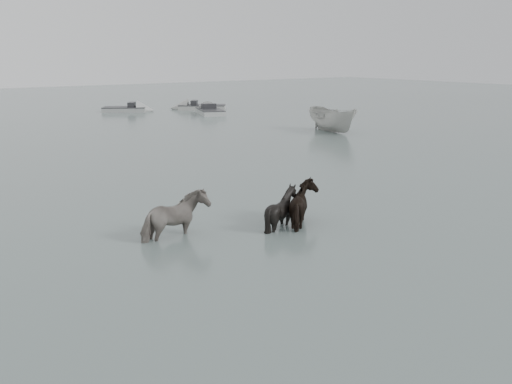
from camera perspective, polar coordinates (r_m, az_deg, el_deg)
ground at (r=14.83m, az=4.66°, el=-4.15°), size 140.00×140.00×0.00m
pony_pinto at (r=14.43m, az=-8.18°, el=-1.60°), size 1.92×1.12×1.52m
pony_dark at (r=15.51m, az=5.07°, el=-0.54°), size 1.63×1.76×1.46m
pony_black at (r=15.23m, az=2.56°, el=-0.81°), size 1.60×1.50×1.44m
boat_small at (r=34.06m, az=7.68°, el=7.35°), size 2.17×4.40×1.63m
skiff_port at (r=43.68m, az=-4.60°, el=8.25°), size 3.13×5.18×0.75m
skiff_mid at (r=46.56m, az=-13.00°, el=8.28°), size 4.76×3.82×0.75m
skiff_star at (r=47.45m, az=-5.42°, el=8.67°), size 5.21×4.34×0.75m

